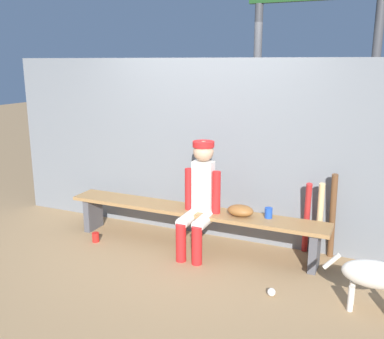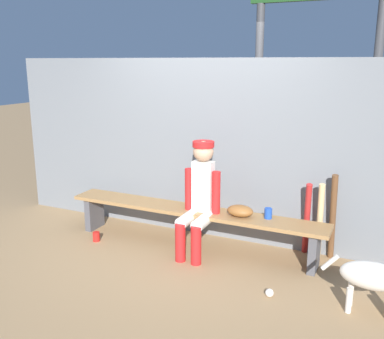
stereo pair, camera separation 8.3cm
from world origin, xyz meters
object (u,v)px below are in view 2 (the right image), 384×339
at_px(bat_wood_dark, 333,217).
at_px(baseball, 269,293).
at_px(baseball_glove, 240,211).
at_px(dog, 380,278).
at_px(dugout_bench, 192,216).
at_px(bat_aluminum_red, 307,219).
at_px(cup_on_ground, 96,237).
at_px(scoreboard, 324,5).
at_px(player_seated, 199,195).
at_px(bat_wood_natural, 320,221).
at_px(cup_on_bench, 268,213).

height_order(bat_wood_dark, baseball, bat_wood_dark).
height_order(baseball_glove, dog, baseball_glove).
relative_size(dugout_bench, bat_aluminum_red, 3.60).
bearing_deg(cup_on_ground, baseball, -9.51).
distance_m(bat_aluminum_red, scoreboard, 2.43).
bearing_deg(baseball_glove, scoreboard, 67.53).
bearing_deg(bat_aluminum_red, dog, -50.08).
distance_m(baseball_glove, scoreboard, 2.53).
height_order(dugout_bench, baseball, dugout_bench).
relative_size(player_seated, bat_wood_dark, 1.30).
xyz_separation_m(baseball_glove, bat_aluminum_red, (0.64, 0.31, -0.10)).
bearing_deg(bat_aluminum_red, scoreboard, 97.80).
xyz_separation_m(bat_wood_natural, baseball, (-0.25, -0.97, -0.38)).
xyz_separation_m(bat_wood_natural, dog, (0.62, -0.88, -0.08)).
height_order(bat_wood_natural, dog, bat_wood_natural).
distance_m(bat_wood_natural, bat_wood_dark, 0.14).
distance_m(bat_wood_dark, dog, 1.05).
xyz_separation_m(bat_wood_dark, cup_on_ground, (-2.54, -0.64, -0.42)).
bearing_deg(bat_aluminum_red, dugout_bench, -165.51).
relative_size(bat_aluminum_red, dog, 0.98).
xyz_separation_m(bat_wood_dark, scoreboard, (-0.39, 0.93, 2.19)).
bearing_deg(cup_on_bench, cup_on_ground, -168.39).
bearing_deg(baseball_glove, dog, -23.16).
bearing_deg(dugout_bench, dog, -17.00).
height_order(baseball_glove, cup_on_bench, baseball_glove).
bearing_deg(bat_aluminum_red, cup_on_bench, -145.25).
xyz_separation_m(player_seated, cup_on_ground, (-1.21, -0.23, -0.60)).
xyz_separation_m(player_seated, scoreboard, (0.94, 1.35, 2.00)).
distance_m(player_seated, dog, 1.92).
bearing_deg(baseball_glove, cup_on_ground, -168.55).
xyz_separation_m(bat_wood_dark, baseball, (-0.38, -1.01, -0.43)).
bearing_deg(cup_on_ground, dugout_bench, 17.11).
height_order(player_seated, dog, player_seated).
distance_m(player_seated, bat_wood_natural, 1.29).
relative_size(bat_wood_dark, dog, 1.12).
bearing_deg(baseball, baseball_glove, 127.09).
height_order(baseball, scoreboard, scoreboard).
bearing_deg(cup_on_ground, bat_wood_natural, 14.15).
xyz_separation_m(cup_on_ground, scoreboard, (2.15, 1.57, 2.60)).
bearing_deg(bat_wood_dark, player_seated, -162.47).
height_order(cup_on_ground, cup_on_bench, cup_on_bench).
bearing_deg(scoreboard, player_seated, -124.93).
xyz_separation_m(dugout_bench, bat_aluminum_red, (1.20, 0.31, 0.05)).
height_order(bat_aluminum_red, cup_on_bench, bat_aluminum_red).
bearing_deg(player_seated, scoreboard, 55.07).
bearing_deg(bat_aluminum_red, baseball_glove, -154.16).
bearing_deg(bat_wood_dark, scoreboard, 112.63).
bearing_deg(player_seated, baseball_glove, 13.91).
height_order(bat_wood_dark, dog, bat_wood_dark).
xyz_separation_m(baseball_glove, dog, (1.40, -0.60, -0.17)).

